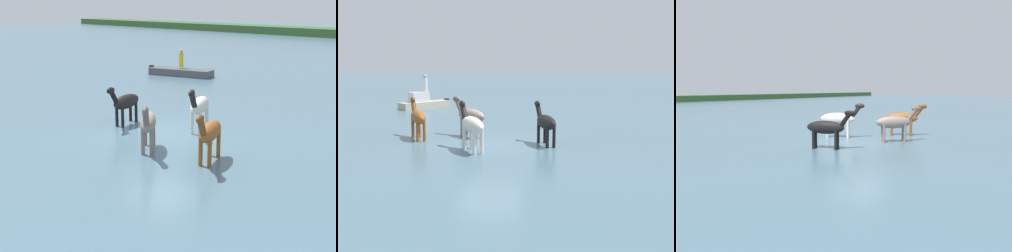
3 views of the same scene
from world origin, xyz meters
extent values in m
plane|color=#476675|center=(0.00, 0.00, 0.00)|extent=(189.83, 189.83, 0.00)
ellipsoid|color=black|center=(-2.29, 0.15, 0.94)|extent=(1.04, 1.77, 0.57)
cylinder|color=black|center=(-1.99, -0.28, 0.47)|extent=(0.13, 0.13, 0.94)
cylinder|color=black|center=(-2.25, -0.38, 0.47)|extent=(0.13, 0.13, 0.94)
cylinder|color=black|center=(-2.33, 0.68, 0.47)|extent=(0.13, 0.13, 0.94)
cylinder|color=black|center=(-2.59, 0.59, 0.47)|extent=(0.13, 0.13, 0.94)
cylinder|color=black|center=(-1.99, -0.70, 1.31)|extent=(0.36, 0.56, 0.63)
ellipsoid|color=black|center=(-1.93, -0.87, 1.57)|extent=(0.34, 0.50, 0.25)
ellipsoid|color=gray|center=(0.96, -1.45, 0.97)|extent=(1.61, 1.60, 0.59)
cylinder|color=gray|center=(1.44, -1.72, 0.49)|extent=(0.13, 0.13, 0.97)
cylinder|color=gray|center=(1.24, -1.92, 0.49)|extent=(0.13, 0.13, 0.97)
cylinder|color=gray|center=(0.69, -0.98, 0.49)|extent=(0.13, 0.13, 0.97)
cylinder|color=gray|center=(0.49, -1.18, 0.49)|extent=(0.13, 0.13, 0.97)
cylinder|color=#63544C|center=(1.63, -2.10, 1.35)|extent=(0.53, 0.52, 0.65)
ellipsoid|color=#63544C|center=(1.76, -2.24, 1.62)|extent=(0.49, 0.48, 0.26)
ellipsoid|color=silver|center=(0.45, 1.58, 1.01)|extent=(1.35, 1.87, 0.62)
cylinder|color=silver|center=(0.84, 1.17, 0.51)|extent=(0.14, 0.14, 1.01)
cylinder|color=silver|center=(0.58, 1.02, 0.51)|extent=(0.14, 0.14, 1.01)
cylinder|color=silver|center=(0.32, 2.13, 0.51)|extent=(0.14, 0.14, 1.01)
cylinder|color=silver|center=(0.06, 1.99, 0.51)|extent=(0.14, 0.14, 1.01)
cylinder|color=black|center=(0.92, 0.73, 1.41)|extent=(0.46, 0.59, 0.68)
ellipsoid|color=black|center=(1.01, 0.56, 1.69)|extent=(0.43, 0.54, 0.27)
ellipsoid|color=brown|center=(3.16, -0.80, 0.97)|extent=(1.25, 1.80, 0.59)
cylinder|color=brown|center=(3.52, -1.21, 0.48)|extent=(0.13, 0.13, 0.97)
cylinder|color=brown|center=(3.27, -1.34, 0.48)|extent=(0.13, 0.13, 0.97)
cylinder|color=brown|center=(3.05, -0.27, 0.48)|extent=(0.13, 0.13, 0.97)
cylinder|color=brown|center=(2.80, -0.40, 0.48)|extent=(0.13, 0.13, 0.97)
cylinder|color=brown|center=(3.58, -1.63, 1.35)|extent=(0.42, 0.57, 0.65)
ellipsoid|color=brown|center=(3.66, -1.80, 1.62)|extent=(0.40, 0.52, 0.26)
cube|color=#4C4C51|center=(-10.19, 10.93, 0.17)|extent=(4.58, 2.60, 0.63)
cube|color=black|center=(-12.38, 10.18, 0.24)|extent=(0.32, 0.34, 0.68)
cylinder|color=yellow|center=(-10.35, 11.09, 1.06)|extent=(0.32, 0.32, 0.95)
sphere|color=tan|center=(-10.35, 11.09, 1.65)|extent=(0.24, 0.24, 0.24)
camera|label=1|loc=(12.51, -11.19, 4.81)|focal=49.99mm
camera|label=2|loc=(-1.93, 17.27, 3.44)|focal=46.41mm
camera|label=3|loc=(-12.27, -8.15, 2.60)|focal=32.54mm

